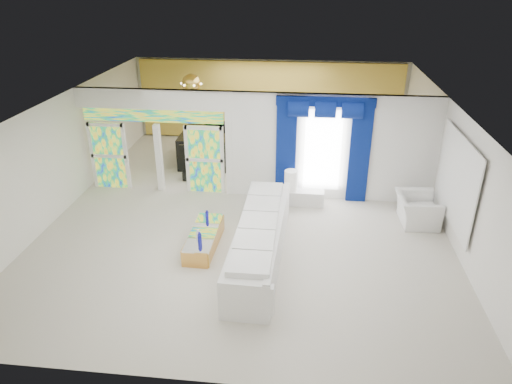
# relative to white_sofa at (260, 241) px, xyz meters

# --- Properties ---
(floor) EXTENTS (12.00, 12.00, 0.00)m
(floor) POSITION_rel_white_sofa_xyz_m (-0.52, 2.33, -0.43)
(floor) COLOR #B7AF9E
(floor) RESTS_ON ground
(dividing_wall) EXTENTS (5.70, 0.18, 3.00)m
(dividing_wall) POSITION_rel_white_sofa_xyz_m (1.63, 3.33, 1.07)
(dividing_wall) COLOR white
(dividing_wall) RESTS_ON ground
(dividing_header) EXTENTS (4.30, 0.18, 0.55)m
(dividing_header) POSITION_rel_white_sofa_xyz_m (-3.37, 3.33, 2.30)
(dividing_header) COLOR white
(dividing_header) RESTS_ON dividing_wall
(stained_panel_left) EXTENTS (0.95, 0.04, 2.00)m
(stained_panel_left) POSITION_rel_white_sofa_xyz_m (-4.79, 3.33, 0.57)
(stained_panel_left) COLOR #994C3F
(stained_panel_left) RESTS_ON ground
(stained_panel_right) EXTENTS (0.95, 0.04, 2.00)m
(stained_panel_right) POSITION_rel_white_sofa_xyz_m (-1.94, 3.33, 0.57)
(stained_panel_right) COLOR #994C3F
(stained_panel_right) RESTS_ON ground
(stained_transom) EXTENTS (4.00, 0.05, 0.35)m
(stained_transom) POSITION_rel_white_sofa_xyz_m (-3.37, 3.33, 1.82)
(stained_transom) COLOR #994C3F
(stained_transom) RESTS_ON dividing_header
(window_pane) EXTENTS (1.00, 0.02, 2.30)m
(window_pane) POSITION_rel_white_sofa_xyz_m (1.38, 3.23, 1.02)
(window_pane) COLOR white
(window_pane) RESTS_ON dividing_wall
(blue_drape_left) EXTENTS (0.55, 0.10, 2.80)m
(blue_drape_left) POSITION_rel_white_sofa_xyz_m (0.38, 3.20, 0.97)
(blue_drape_left) COLOR #030E40
(blue_drape_left) RESTS_ON ground
(blue_drape_right) EXTENTS (0.55, 0.10, 2.80)m
(blue_drape_right) POSITION_rel_white_sofa_xyz_m (2.38, 3.20, 0.97)
(blue_drape_right) COLOR #030E40
(blue_drape_right) RESTS_ON ground
(blue_pelmet) EXTENTS (2.60, 0.12, 0.25)m
(blue_pelmet) POSITION_rel_white_sofa_xyz_m (1.38, 3.20, 2.39)
(blue_pelmet) COLOR #030E40
(blue_pelmet) RESTS_ON dividing_wall
(wall_mirror) EXTENTS (0.04, 2.70, 1.90)m
(wall_mirror) POSITION_rel_white_sofa_xyz_m (4.42, 1.33, 1.12)
(wall_mirror) COLOR white
(wall_mirror) RESTS_ON ground
(gold_curtains) EXTENTS (9.70, 0.12, 2.90)m
(gold_curtains) POSITION_rel_white_sofa_xyz_m (-0.52, 8.23, 1.07)
(gold_curtains) COLOR gold
(gold_curtains) RESTS_ON ground
(white_sofa) EXTENTS (1.09, 4.49, 0.85)m
(white_sofa) POSITION_rel_white_sofa_xyz_m (0.00, 0.00, 0.00)
(white_sofa) COLOR white
(white_sofa) RESTS_ON ground
(coffee_table) EXTENTS (0.65, 1.82, 0.40)m
(coffee_table) POSITION_rel_white_sofa_xyz_m (-1.35, 0.30, -0.23)
(coffee_table) COLOR gold
(coffee_table) RESTS_ON ground
(console_table) EXTENTS (1.25, 0.40, 0.41)m
(console_table) POSITION_rel_white_sofa_xyz_m (0.86, 2.80, -0.22)
(console_table) COLOR silver
(console_table) RESTS_ON ground
(table_lamp) EXTENTS (0.36, 0.36, 0.58)m
(table_lamp) POSITION_rel_white_sofa_xyz_m (0.56, 2.80, 0.28)
(table_lamp) COLOR white
(table_lamp) RESTS_ON console_table
(armchair) EXTENTS (1.05, 1.19, 0.75)m
(armchair) POSITION_rel_white_sofa_xyz_m (3.83, 2.08, -0.05)
(armchair) COLOR white
(armchair) RESTS_ON ground
(grand_piano) EXTENTS (1.64, 2.12, 1.05)m
(grand_piano) POSITION_rel_white_sofa_xyz_m (-2.41, 5.74, 0.10)
(grand_piano) COLOR black
(grand_piano) RESTS_ON ground
(piano_bench) EXTENTS (0.85, 0.35, 0.28)m
(piano_bench) POSITION_rel_white_sofa_xyz_m (-2.41, 4.14, -0.29)
(piano_bench) COLOR black
(piano_bench) RESTS_ON ground
(tv_console) EXTENTS (0.54, 0.50, 0.76)m
(tv_console) POSITION_rel_white_sofa_xyz_m (-5.14, 4.71, -0.05)
(tv_console) COLOR tan
(tv_console) RESTS_ON ground
(chandelier) EXTENTS (0.60, 0.60, 0.60)m
(chandelier) POSITION_rel_white_sofa_xyz_m (-2.82, 5.73, 2.22)
(chandelier) COLOR gold
(chandelier) RESTS_ON ceiling
(decanters) EXTENTS (0.19, 1.19, 0.21)m
(decanters) POSITION_rel_white_sofa_xyz_m (-1.38, 0.22, 0.06)
(decanters) COLOR navy
(decanters) RESTS_ON coffee_table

